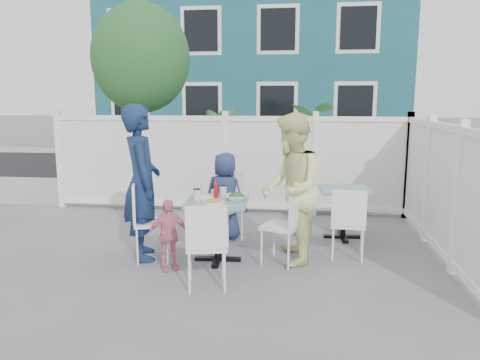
# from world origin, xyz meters

# --- Properties ---
(ground) EXTENTS (80.00, 80.00, 0.00)m
(ground) POSITION_xyz_m (0.00, 0.00, 0.00)
(ground) COLOR slate
(near_sidewalk) EXTENTS (24.00, 2.60, 0.01)m
(near_sidewalk) POSITION_xyz_m (0.00, 3.80, 0.01)
(near_sidewalk) COLOR gray
(near_sidewalk) RESTS_ON ground
(street) EXTENTS (24.00, 5.00, 0.01)m
(street) POSITION_xyz_m (0.00, 7.50, 0.00)
(street) COLOR black
(street) RESTS_ON ground
(far_sidewalk) EXTENTS (24.00, 1.60, 0.01)m
(far_sidewalk) POSITION_xyz_m (0.00, 10.60, 0.01)
(far_sidewalk) COLOR gray
(far_sidewalk) RESTS_ON ground
(building) EXTENTS (11.00, 6.00, 6.00)m
(building) POSITION_xyz_m (-0.50, 14.00, 3.00)
(building) COLOR #1B4E5A
(building) RESTS_ON ground
(fence_back) EXTENTS (5.86, 0.08, 1.60)m
(fence_back) POSITION_xyz_m (0.10, 2.40, 0.78)
(fence_back) COLOR white
(fence_back) RESTS_ON ground
(fence_right) EXTENTS (0.08, 3.66, 1.60)m
(fence_right) POSITION_xyz_m (3.00, 0.60, 0.78)
(fence_right) COLOR white
(fence_right) RESTS_ON ground
(tree) EXTENTS (1.80, 1.62, 3.59)m
(tree) POSITION_xyz_m (-1.60, 3.30, 2.59)
(tree) COLOR #382316
(tree) RESTS_ON ground
(utility_cabinet) EXTENTS (0.81, 0.62, 1.39)m
(utility_cabinet) POSITION_xyz_m (-2.47, 4.00, 0.70)
(utility_cabinet) COLOR gold
(utility_cabinet) RESTS_ON ground
(potted_shrub_a) EXTENTS (1.17, 1.17, 1.70)m
(potted_shrub_a) POSITION_xyz_m (-0.17, 3.10, 0.85)
(potted_shrub_a) COLOR #1D4B2A
(potted_shrub_a) RESTS_ON ground
(potted_shrub_b) EXTENTS (2.08, 1.99, 1.79)m
(potted_shrub_b) POSITION_xyz_m (1.99, 3.00, 0.90)
(potted_shrub_b) COLOR #1D4B2A
(potted_shrub_b) RESTS_ON ground
(main_table) EXTENTS (0.73, 0.73, 0.74)m
(main_table) POSITION_xyz_m (0.38, 0.06, 0.57)
(main_table) COLOR teal
(main_table) RESTS_ON ground
(spare_table) EXTENTS (0.70, 0.70, 0.69)m
(spare_table) POSITION_xyz_m (1.92, 1.16, 0.54)
(spare_table) COLOR teal
(spare_table) RESTS_ON ground
(chair_left) EXTENTS (0.51, 0.52, 0.93)m
(chair_left) POSITION_xyz_m (-0.47, -0.01, 0.54)
(chair_left) COLOR white
(chair_left) RESTS_ON ground
(chair_right) EXTENTS (0.52, 0.52, 0.90)m
(chair_right) POSITION_xyz_m (1.19, 0.05, 0.53)
(chair_right) COLOR white
(chair_right) RESTS_ON ground
(chair_back) EXTENTS (0.55, 0.55, 0.94)m
(chair_back) POSITION_xyz_m (0.36, 0.86, 0.54)
(chair_back) COLOR white
(chair_back) RESTS_ON ground
(chair_near) EXTENTS (0.47, 0.46, 0.89)m
(chair_near) POSITION_xyz_m (0.42, -0.79, 0.52)
(chair_near) COLOR white
(chair_near) RESTS_ON ground
(chair_spare) EXTENTS (0.42, 0.41, 0.86)m
(chair_spare) POSITION_xyz_m (1.89, 0.27, 0.50)
(chair_spare) COLOR white
(chair_spare) RESTS_ON ground
(man) EXTENTS (0.67, 0.79, 1.83)m
(man) POSITION_xyz_m (-0.52, 0.07, 0.92)
(man) COLOR #142548
(man) RESTS_ON ground
(woman) EXTENTS (0.72, 0.89, 1.74)m
(woman) POSITION_xyz_m (1.22, 0.13, 0.87)
(woman) COLOR #E7ED58
(woman) RESTS_ON ground
(boy) EXTENTS (0.63, 0.47, 1.18)m
(boy) POSITION_xyz_m (0.33, 0.94, 0.59)
(boy) COLOR navy
(boy) RESTS_ON ground
(toddler) EXTENTS (0.51, 0.41, 0.80)m
(toddler) POSITION_xyz_m (-0.12, -0.30, 0.40)
(toddler) COLOR pink
(toddler) RESTS_ON ground
(plate_main) EXTENTS (0.23, 0.23, 0.01)m
(plate_main) POSITION_xyz_m (0.37, -0.11, 0.74)
(plate_main) COLOR white
(plate_main) RESTS_ON main_table
(plate_side) EXTENTS (0.23, 0.23, 0.02)m
(plate_side) POSITION_xyz_m (0.22, 0.13, 0.74)
(plate_side) COLOR white
(plate_side) RESTS_ON main_table
(salad_bowl) EXTENTS (0.25, 0.25, 0.06)m
(salad_bowl) POSITION_xyz_m (0.60, 0.06, 0.77)
(salad_bowl) COLOR white
(salad_bowl) RESTS_ON main_table
(coffee_cup_a) EXTENTS (0.08, 0.08, 0.12)m
(coffee_cup_a) POSITION_xyz_m (0.15, 0.00, 0.80)
(coffee_cup_a) COLOR beige
(coffee_cup_a) RESTS_ON main_table
(coffee_cup_b) EXTENTS (0.08, 0.08, 0.12)m
(coffee_cup_b) POSITION_xyz_m (0.41, 0.28, 0.80)
(coffee_cup_b) COLOR beige
(coffee_cup_b) RESTS_ON main_table
(ketchup_bottle) EXTENTS (0.05, 0.05, 0.16)m
(ketchup_bottle) POSITION_xyz_m (0.35, 0.12, 0.82)
(ketchup_bottle) COLOR #BE0911
(ketchup_bottle) RESTS_ON main_table
(salt_shaker) EXTENTS (0.03, 0.03, 0.07)m
(salt_shaker) POSITION_xyz_m (0.27, 0.31, 0.77)
(salt_shaker) COLOR white
(salt_shaker) RESTS_ON main_table
(pepper_shaker) EXTENTS (0.03, 0.03, 0.07)m
(pepper_shaker) POSITION_xyz_m (0.33, 0.30, 0.77)
(pepper_shaker) COLOR black
(pepper_shaker) RESTS_ON main_table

